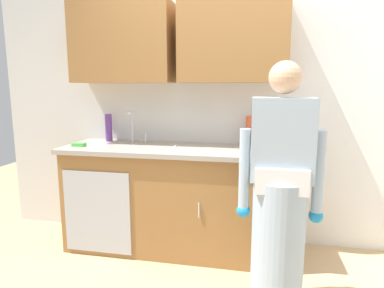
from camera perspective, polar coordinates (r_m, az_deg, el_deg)
kitchen_wall_with_uppers at (r=3.11m, az=5.60°, el=9.92°), size 4.80×0.44×2.70m
counter_cabinet at (r=3.06m, az=-3.16°, el=-9.60°), size 1.90×0.62×0.90m
countertop at (r=2.94m, az=-3.19°, el=-0.92°), size 1.96×0.66×0.04m
sink at (r=3.07m, az=-10.43°, el=-0.51°), size 0.50×0.36×0.35m
person_at_sink at (r=2.26m, az=14.69°, el=-10.57°), size 0.55×0.34×1.62m
bottle_cleaner_spray at (r=3.03m, az=12.87°, el=2.04°), size 0.08×0.08×0.26m
bottle_soap at (r=3.07m, az=14.80°, el=1.60°), size 0.07×0.07×0.21m
bottle_dish_liquid at (r=3.34m, az=-14.06°, el=2.74°), size 0.07×0.07×0.26m
bottle_water_short at (r=3.05m, az=9.69°, el=2.26°), size 0.06×0.06×0.27m
cup_by_sink at (r=2.73m, az=12.90°, el=-0.48°), size 0.08×0.08×0.10m
knife_on_counter at (r=2.95m, az=-2.97°, el=-0.44°), size 0.06×0.24×0.01m
sponge at (r=3.14m, az=-18.77°, el=-0.09°), size 0.11×0.07×0.03m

